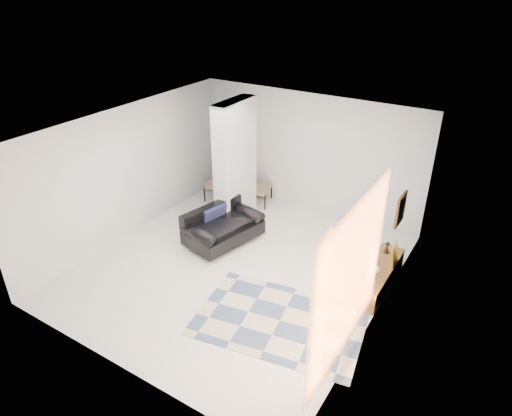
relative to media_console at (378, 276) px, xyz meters
The scene contains 17 objects.
floor 2.69m from the media_console, 160.30° to the right, with size 6.00×6.00×0.00m, color white.
ceiling 3.73m from the media_console, 160.30° to the right, with size 6.00×6.00×0.00m, color white.
wall_back 3.49m from the media_console, 140.23° to the left, with size 6.00×6.00×0.00m, color silver.
wall_front 4.80m from the media_console, 122.85° to the right, with size 6.00×6.00×0.00m, color silver.
wall_left 5.48m from the media_console, behind, with size 6.00×6.00×0.00m, color silver.
wall_right 1.52m from the media_console, 75.73° to the right, with size 6.00×6.00×0.00m, color silver.
partition_column 3.88m from the media_console, 169.10° to the left, with size 0.35×1.20×2.80m, color silver.
hallway_door 5.12m from the media_console, 156.00° to the left, with size 0.85×0.06×2.04m, color silver.
curtain 2.41m from the media_console, 85.83° to the right, with size 2.55×2.55×0.00m, color #FF9543.
wall_art 1.46m from the media_console, ahead, with size 0.04×0.45×0.55m, color #3E2811.
media_console is the anchor object (origin of this frame).
loveseat 3.36m from the media_console, behind, with size 1.27×1.78×0.76m.
daybed 4.46m from the media_console, 159.40° to the left, with size 1.72×1.08×0.77m.
area_rug 2.10m from the media_console, 120.41° to the right, with size 2.73×1.82×0.01m, color beige.
cylinder_lamp 0.70m from the media_console, 92.53° to the right, with size 0.12×0.12×0.65m, color white.
bronze_figurine 0.62m from the media_console, 95.34° to the left, with size 0.11×0.11×0.23m, color black, non-canonical shape.
vase 0.37m from the media_console, 103.41° to the right, with size 0.21×0.21×0.22m, color white.
Camera 1 is at (4.21, -6.06, 5.23)m, focal length 32.00 mm.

